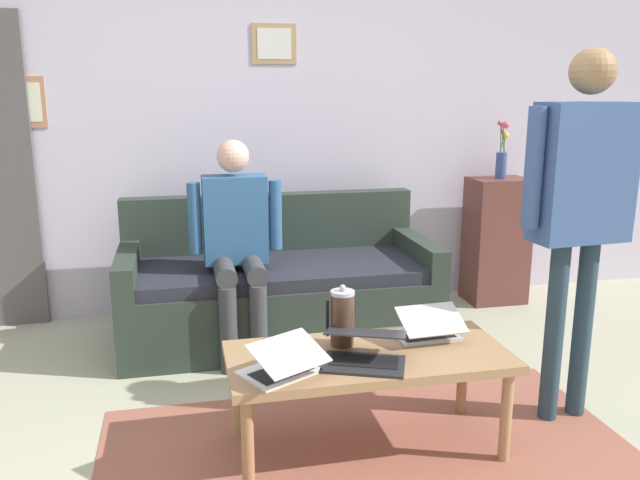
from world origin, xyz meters
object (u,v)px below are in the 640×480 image
(laptop_right, at_px, (282,365))
(person_seated, at_px, (237,236))
(flower_vase, at_px, (502,156))
(coffee_table, at_px, (368,364))
(side_shelf, at_px, (496,240))
(french_press, at_px, (342,318))
(laptop_left, at_px, (364,353))
(couch, at_px, (278,290))
(person_standing, at_px, (582,191))
(laptop_center, at_px, (427,330))

(laptop_right, distance_m, person_seated, 1.37)
(flower_vase, bearing_deg, laptop_right, 44.93)
(laptop_right, relative_size, person_seated, 0.30)
(coffee_table, height_order, side_shelf, side_shelf)
(flower_vase, bearing_deg, french_press, 45.91)
(side_shelf, bearing_deg, laptop_left, 50.05)
(couch, distance_m, person_seated, 0.55)
(person_standing, bearing_deg, laptop_right, 8.71)
(laptop_right, distance_m, flower_vase, 2.78)
(flower_vase, height_order, person_standing, person_standing)
(laptop_center, distance_m, person_seated, 1.36)
(laptop_center, bearing_deg, laptop_right, 19.20)
(laptop_center, distance_m, laptop_right, 0.75)
(coffee_table, bearing_deg, laptop_left, 63.78)
(couch, distance_m, laptop_center, 1.43)
(side_shelf, relative_size, person_seated, 0.73)
(couch, relative_size, french_press, 6.99)
(couch, relative_size, laptop_center, 6.46)
(laptop_right, xyz_separation_m, side_shelf, (-1.93, -1.92, -0.03))
(french_press, distance_m, person_seated, 1.16)
(side_shelf, distance_m, flower_vase, 0.63)
(laptop_right, relative_size, side_shelf, 0.41)
(coffee_table, height_order, person_standing, person_standing)
(side_shelf, height_order, flower_vase, flower_vase)
(coffee_table, relative_size, person_seated, 0.95)
(laptop_left, distance_m, laptop_center, 0.41)
(laptop_left, height_order, person_standing, person_standing)
(coffee_table, relative_size, person_standing, 0.70)
(laptop_center, bearing_deg, flower_vase, -126.01)
(couch, bearing_deg, laptop_center, 110.03)
(laptop_left, xyz_separation_m, person_seated, (0.40, -1.30, 0.23))
(laptop_right, bearing_deg, person_standing, -171.29)
(french_press, height_order, side_shelf, side_shelf)
(couch, xyz_separation_m, laptop_center, (-0.48, 1.33, 0.19))
(laptop_left, distance_m, person_standing, 1.24)
(laptop_left, distance_m, person_seated, 1.38)
(laptop_right, relative_size, french_press, 1.37)
(flower_vase, bearing_deg, coffee_table, 49.40)
(flower_vase, distance_m, person_seated, 2.09)
(side_shelf, relative_size, person_standing, 0.53)
(couch, xyz_separation_m, laptop_right, (0.22, 1.58, 0.19))
(french_press, relative_size, side_shelf, 0.30)
(coffee_table, relative_size, flower_vase, 2.94)
(flower_vase, bearing_deg, person_seated, 16.09)
(coffee_table, distance_m, person_seated, 1.33)
(couch, bearing_deg, laptop_left, 94.77)
(laptop_right, xyz_separation_m, flower_vase, (-1.93, -1.92, 0.60))
(coffee_table, height_order, laptop_right, laptop_right)
(couch, xyz_separation_m, french_press, (-0.09, 1.32, 0.28))
(laptop_left, bearing_deg, flower_vase, -130.00)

